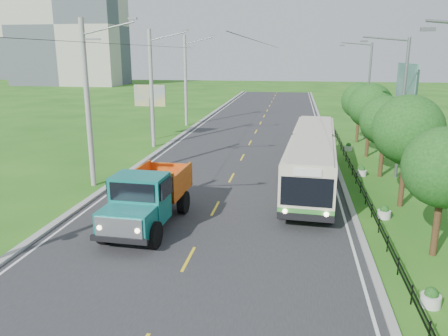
% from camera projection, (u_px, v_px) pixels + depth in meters
% --- Properties ---
extents(ground, '(240.00, 240.00, 0.00)m').
position_uv_depth(ground, '(189.00, 259.00, 17.51)').
color(ground, '#1E5A15').
rests_on(ground, ground).
extents(road, '(14.00, 120.00, 0.02)m').
position_uv_depth(road, '(245.00, 152.00, 36.60)').
color(road, '#28282B').
rests_on(road, ground).
extents(curb_left, '(0.40, 120.00, 0.15)m').
position_uv_depth(curb_left, '(162.00, 148.00, 37.70)').
color(curb_left, '#9E9E99').
rests_on(curb_left, ground).
extents(curb_right, '(0.30, 120.00, 0.10)m').
position_uv_depth(curb_right, '(332.00, 155.00, 35.48)').
color(curb_right, '#9E9E99').
rests_on(curb_right, ground).
extents(edge_line_left, '(0.12, 120.00, 0.00)m').
position_uv_depth(edge_line_left, '(169.00, 149.00, 37.63)').
color(edge_line_left, silver).
rests_on(edge_line_left, road).
extents(edge_line_right, '(0.12, 120.00, 0.00)m').
position_uv_depth(edge_line_right, '(326.00, 155.00, 35.57)').
color(edge_line_right, silver).
rests_on(edge_line_right, road).
extents(centre_dash, '(0.12, 2.20, 0.00)m').
position_uv_depth(centre_dash, '(188.00, 259.00, 17.50)').
color(centre_dash, yellow).
rests_on(centre_dash, road).
extents(railing_right, '(0.04, 40.00, 0.60)m').
position_uv_depth(railing_right, '(352.00, 171.00, 29.56)').
color(railing_right, black).
rests_on(railing_right, ground).
extents(pole_near, '(3.51, 0.32, 10.00)m').
position_uv_depth(pole_near, '(88.00, 104.00, 26.09)').
color(pole_near, gray).
rests_on(pole_near, ground).
extents(pole_mid, '(3.51, 0.32, 10.00)m').
position_uv_depth(pole_mid, '(152.00, 89.00, 37.55)').
color(pole_mid, gray).
rests_on(pole_mid, ground).
extents(pole_far, '(3.51, 0.32, 10.00)m').
position_uv_depth(pole_far, '(186.00, 80.00, 49.01)').
color(pole_far, gray).
rests_on(pole_far, ground).
extents(tree_second, '(3.18, 3.26, 5.30)m').
position_uv_depth(tree_second, '(444.00, 171.00, 17.13)').
color(tree_second, '#382314').
rests_on(tree_second, ground).
extents(tree_third, '(3.60, 3.62, 6.00)m').
position_uv_depth(tree_third, '(408.00, 133.00, 22.74)').
color(tree_third, '#382314').
rests_on(tree_third, ground).
extents(tree_fourth, '(3.24, 3.31, 5.40)m').
position_uv_depth(tree_fourth, '(385.00, 123.00, 28.57)').
color(tree_fourth, '#382314').
rests_on(tree_fourth, ground).
extents(tree_fifth, '(3.48, 3.52, 5.80)m').
position_uv_depth(tree_fifth, '(371.00, 108.00, 34.23)').
color(tree_fifth, '#382314').
rests_on(tree_fifth, ground).
extents(tree_back, '(3.30, 3.36, 5.50)m').
position_uv_depth(tree_back, '(360.00, 103.00, 40.01)').
color(tree_back, '#382314').
rests_on(tree_back, ground).
extents(streetlight_mid, '(3.02, 0.20, 9.07)m').
position_uv_depth(streetlight_mid, '(400.00, 103.00, 27.98)').
color(streetlight_mid, slate).
rests_on(streetlight_mid, ground).
extents(streetlight_far, '(3.02, 0.20, 9.07)m').
position_uv_depth(streetlight_far, '(367.00, 87.00, 41.35)').
color(streetlight_far, slate).
rests_on(streetlight_far, ground).
extents(planter_front, '(0.64, 0.64, 0.67)m').
position_uv_depth(planter_front, '(431.00, 298.00, 14.19)').
color(planter_front, silver).
rests_on(planter_front, ground).
extents(planter_near, '(0.64, 0.64, 0.67)m').
position_uv_depth(planter_near, '(384.00, 213.00, 21.83)').
color(planter_near, silver).
rests_on(planter_near, ground).
extents(planter_mid, '(0.64, 0.64, 0.67)m').
position_uv_depth(planter_mid, '(362.00, 171.00, 29.47)').
color(planter_mid, silver).
rests_on(planter_mid, ground).
extents(planter_far, '(0.64, 0.64, 0.67)m').
position_uv_depth(planter_far, '(348.00, 147.00, 37.11)').
color(planter_far, silver).
rests_on(planter_far, ground).
extents(billboard_left, '(3.00, 0.20, 5.20)m').
position_uv_depth(billboard_left, '(150.00, 99.00, 40.92)').
color(billboard_left, slate).
rests_on(billboard_left, ground).
extents(billboard_right, '(0.24, 6.00, 7.30)m').
position_uv_depth(billboard_right, '(406.00, 90.00, 33.34)').
color(billboard_right, slate).
rests_on(billboard_right, ground).
extents(apartment_near, '(28.00, 14.00, 30.00)m').
position_uv_depth(apartment_near, '(68.00, 26.00, 112.94)').
color(apartment_near, '#B7B2A3').
rests_on(apartment_near, ground).
extents(apartment_far, '(24.00, 14.00, 26.00)m').
position_uv_depth(apartment_far, '(35.00, 38.00, 141.20)').
color(apartment_far, '#B7B2A3').
rests_on(apartment_far, ground).
extents(bus, '(3.61, 16.26, 3.11)m').
position_uv_depth(bus, '(312.00, 155.00, 27.30)').
color(bus, '#378133').
rests_on(bus, ground).
extents(dump_truck, '(2.83, 6.70, 2.77)m').
position_uv_depth(dump_truck, '(148.00, 195.00, 20.52)').
color(dump_truck, '#116B67').
rests_on(dump_truck, ground).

